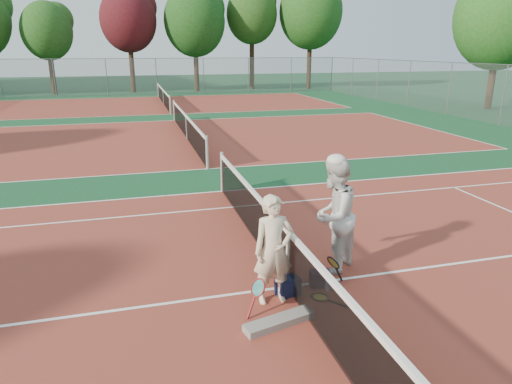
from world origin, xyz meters
TOP-DOWN VIEW (x-y plane):
  - ground at (0.00, 0.00)m, footprint 130.00×130.00m
  - court_main at (0.00, 0.00)m, footprint 23.77×10.97m
  - court_far_a at (0.00, 13.50)m, footprint 23.77×10.97m
  - court_far_b at (0.00, 27.00)m, footprint 23.77×10.97m
  - net_main at (0.00, 0.00)m, footprint 0.10×10.98m
  - net_far_a at (0.00, 13.50)m, footprint 0.10×10.98m
  - net_far_b at (0.00, 27.00)m, footprint 0.10×10.98m
  - fence_back at (0.00, 34.00)m, footprint 32.00×0.06m
  - player_a at (-0.35, -0.33)m, footprint 0.64×0.43m
  - player_b at (0.96, 0.41)m, footprint 1.25×1.22m
  - racket_red at (-0.67, -0.60)m, footprint 0.43×0.41m
  - racket_black_held at (0.74, -0.14)m, footprint 0.41×0.38m
  - racket_spare at (0.38, -0.47)m, footprint 0.59×0.64m
  - sports_bag_navy at (-0.07, -0.22)m, footprint 0.40×0.31m
  - sports_bag_purple at (0.54, -0.10)m, footprint 0.35×0.26m
  - net_cover_canvas at (-0.46, -1.00)m, footprint 1.09×0.50m
  - water_bottle at (0.60, -0.28)m, footprint 0.09×0.09m
  - tree_back_1 at (-8.53, 36.90)m, footprint 4.13×4.13m
  - tree_back_maroon at (-1.91, 37.01)m, footprint 4.81×4.81m
  - tree_back_3 at (3.78, 36.73)m, footprint 5.42×5.42m
  - tree_back_4 at (9.30, 37.72)m, footprint 4.74×4.74m
  - tree_back_5 at (14.76, 36.64)m, footprint 5.93×5.93m
  - tree_right_1 at (20.24, 18.72)m, footprint 5.62×5.62m

SIDE VIEW (x-z plane):
  - ground at x=0.00m, z-range 0.00..0.00m
  - court_main at x=0.00m, z-range 0.00..0.01m
  - court_far_a at x=0.00m, z-range 0.00..0.01m
  - court_far_b at x=0.00m, z-range 0.00..0.01m
  - racket_spare at x=0.38m, z-range 0.00..0.03m
  - net_cover_canvas at x=-0.46m, z-range 0.00..0.11m
  - sports_bag_purple at x=0.54m, z-range 0.00..0.26m
  - sports_bag_navy at x=-0.07m, z-range 0.00..0.29m
  - water_bottle at x=0.60m, z-range 0.00..0.30m
  - racket_black_held at x=0.74m, z-range 0.00..0.53m
  - racket_red at x=-0.67m, z-range 0.00..0.53m
  - net_main at x=0.00m, z-range 0.00..1.02m
  - net_far_a at x=0.00m, z-range 0.00..1.02m
  - net_far_b at x=0.00m, z-range 0.00..1.02m
  - player_a at x=-0.35m, z-range 0.00..1.72m
  - player_b at x=0.96m, z-range 0.00..2.03m
  - fence_back at x=0.00m, z-range 0.00..3.00m
  - tree_back_1 at x=-8.53m, z-range 1.37..8.92m
  - tree_right_1 at x=20.24m, z-range 1.20..10.08m
  - tree_back_3 at x=3.78m, z-range 1.48..10.72m
  - tree_back_maroon at x=-1.91m, z-range 1.68..10.61m
  - tree_back_4 at x=9.30m, z-range 2.03..11.60m
  - tree_back_5 at x=14.76m, z-range 1.80..12.27m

